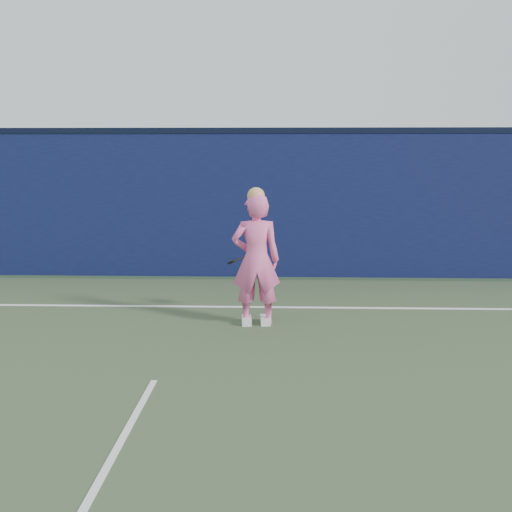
{
  "coord_description": "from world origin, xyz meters",
  "views": [
    {
      "loc": [
        1.19,
        -4.85,
        2.18
      ],
      "look_at": [
        0.91,
        3.12,
        0.89
      ],
      "focal_mm": 45.0,
      "sensor_mm": 36.0,
      "label": 1
    }
  ],
  "objects": [
    {
      "name": "backstop_wall",
      "position": [
        0.0,
        6.5,
        1.25
      ],
      "size": [
        24.0,
        0.4,
        2.5
      ],
      "primitive_type": "cube",
      "color": "#0D113B",
      "rests_on": "ground"
    },
    {
      "name": "player",
      "position": [
        0.91,
        3.12,
        0.84
      ],
      "size": [
        0.64,
        0.45,
        1.75
      ],
      "rotation": [
        0.0,
        0.0,
        3.22
      ],
      "color": "pink",
      "rests_on": "ground"
    },
    {
      "name": "ground",
      "position": [
        0.0,
        0.0,
        0.0
      ],
      "size": [
        80.0,
        80.0,
        0.0
      ],
      "primitive_type": "plane",
      "color": "#263D25",
      "rests_on": "ground"
    },
    {
      "name": "court_lines",
      "position": [
        0.0,
        -0.33,
        0.01
      ],
      "size": [
        11.0,
        12.04,
        0.01
      ],
      "color": "white",
      "rests_on": "court_surface"
    },
    {
      "name": "wall_cap",
      "position": [
        0.0,
        6.5,
        2.55
      ],
      "size": [
        24.0,
        0.42,
        0.1
      ],
      "primitive_type": "cube",
      "color": "black",
      "rests_on": "backstop_wall"
    },
    {
      "name": "racket",
      "position": [
        0.85,
        3.62,
        0.83
      ],
      "size": [
        0.48,
        0.3,
        0.29
      ],
      "rotation": [
        0.0,
        0.0,
        0.42
      ],
      "color": "black",
      "rests_on": "ground"
    }
  ]
}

